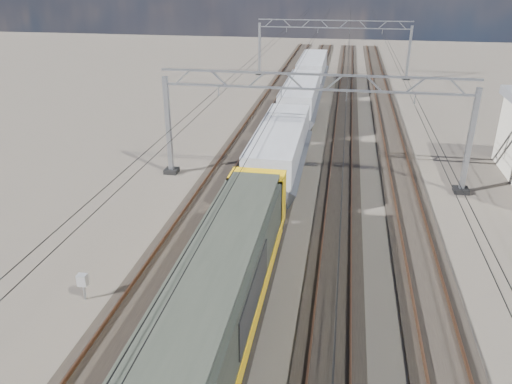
% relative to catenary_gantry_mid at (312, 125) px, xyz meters
% --- Properties ---
extents(ground, '(160.00, 160.00, 0.00)m').
position_rel_catenary_gantry_mid_xyz_m(ground, '(-0.00, -4.00, -3.91)').
color(ground, '#2A241F').
rests_on(ground, ground).
extents(track_outer_west, '(2.60, 140.00, 0.30)m').
position_rel_catenary_gantry_mid_xyz_m(track_outer_west, '(-6.00, -4.00, -3.83)').
color(track_outer_west, black).
rests_on(track_outer_west, ground).
extents(track_loco, '(2.60, 140.00, 0.30)m').
position_rel_catenary_gantry_mid_xyz_m(track_loco, '(-2.00, -4.00, -3.83)').
color(track_loco, black).
rests_on(track_loco, ground).
extents(track_inner_east, '(2.60, 140.00, 0.30)m').
position_rel_catenary_gantry_mid_xyz_m(track_inner_east, '(2.00, -4.00, -3.83)').
color(track_inner_east, black).
rests_on(track_inner_east, ground).
extents(track_outer_east, '(2.60, 140.00, 0.30)m').
position_rel_catenary_gantry_mid_xyz_m(track_outer_east, '(6.00, -4.00, -3.83)').
color(track_outer_east, black).
rests_on(track_outer_east, ground).
extents(catenary_gantry_mid, '(19.90, 0.90, 7.11)m').
position_rel_catenary_gantry_mid_xyz_m(catenary_gantry_mid, '(0.00, 0.00, 0.00)').
color(catenary_gantry_mid, gray).
rests_on(catenary_gantry_mid, ground).
extents(catenary_gantry_far, '(19.90, 0.90, 7.11)m').
position_rel_catenary_gantry_mid_xyz_m(catenary_gantry_far, '(0.00, 36.00, 0.00)').
color(catenary_gantry_far, gray).
rests_on(catenary_gantry_far, ground).
extents(overhead_wires, '(12.03, 140.00, 0.53)m').
position_rel_catenary_gantry_mid_xyz_m(overhead_wires, '(-0.00, 4.00, 1.84)').
color(overhead_wires, black).
rests_on(overhead_wires, ground).
extents(locomotive, '(2.76, 21.10, 3.62)m').
position_rel_catenary_gantry_mid_xyz_m(locomotive, '(-2.00, -17.84, -1.58)').
color(locomotive, black).
rests_on(locomotive, ground).
extents(hopper_wagon_lead, '(3.38, 13.00, 3.25)m').
position_rel_catenary_gantry_mid_xyz_m(hopper_wagon_lead, '(-2.00, -0.14, -1.67)').
color(hopper_wagon_lead, black).
rests_on(hopper_wagon_lead, ground).
extents(hopper_wagon_mid, '(3.38, 13.00, 3.25)m').
position_rel_catenary_gantry_mid_xyz_m(hopper_wagon_mid, '(-2.00, 14.06, -1.67)').
color(hopper_wagon_mid, black).
rests_on(hopper_wagon_mid, ground).
extents(hopper_wagon_third, '(3.38, 13.00, 3.25)m').
position_rel_catenary_gantry_mid_xyz_m(hopper_wagon_third, '(-2.00, 28.26, -1.67)').
color(hopper_wagon_third, black).
rests_on(hopper_wagon_third, ground).
extents(trackside_cabinet, '(0.42, 0.32, 1.22)m').
position_rel_catenary_gantry_mid_xyz_m(trackside_cabinet, '(-8.38, -14.50, -2.98)').
color(trackside_cabinet, gray).
rests_on(trackside_cabinet, ground).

